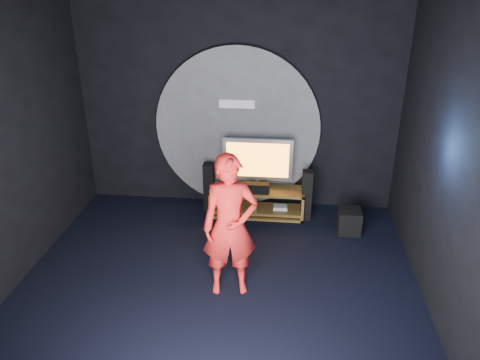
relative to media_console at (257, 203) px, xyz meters
name	(u,v)px	position (x,y,z in m)	size (l,w,h in m)	color
floor	(216,293)	(-0.36, -2.05, -0.19)	(5.00, 5.00, 0.00)	black
back_wall	(238,100)	(-0.36, 0.45, 1.56)	(5.00, 0.04, 3.50)	black
front_wall	(146,319)	(-0.36, -4.55, 1.56)	(5.00, 0.04, 3.50)	black
right_wall	(455,169)	(2.14, -2.05, 1.56)	(0.04, 5.00, 3.50)	black
wall_disc_panel	(237,129)	(-0.36, 0.39, 1.11)	(2.60, 0.11, 2.60)	#515156
media_console	(257,203)	(0.00, 0.00, 0.00)	(1.49, 0.45, 0.45)	brown
tv	(258,161)	(-0.01, 0.07, 0.70)	(1.08, 0.22, 0.81)	#ADAEB4
center_speaker	(256,188)	(-0.01, -0.11, 0.33)	(0.40, 0.15, 0.15)	black
remote	(225,190)	(-0.49, -0.12, 0.27)	(0.18, 0.05, 0.02)	black
tower_speaker_left	(209,187)	(-0.79, 0.10, 0.21)	(0.16, 0.18, 0.81)	black
tower_speaker_right	(307,195)	(0.77, -0.04, 0.21)	(0.16, 0.18, 0.81)	black
subwoofer	(349,221)	(1.41, -0.41, -0.01)	(0.33, 0.33, 0.37)	black
player	(230,226)	(-0.19, -1.95, 0.69)	(0.65, 0.42, 1.77)	red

